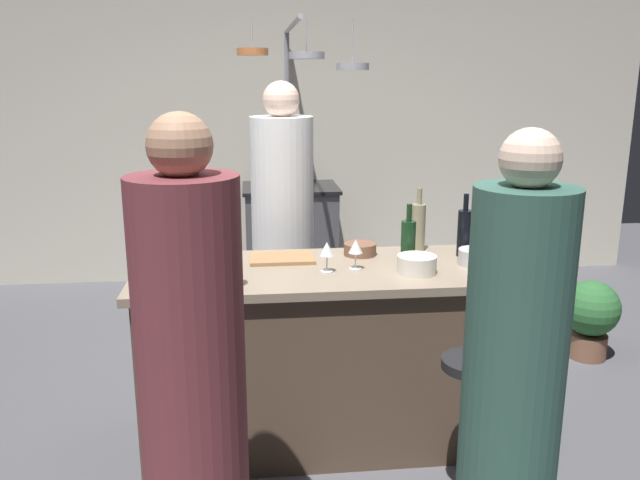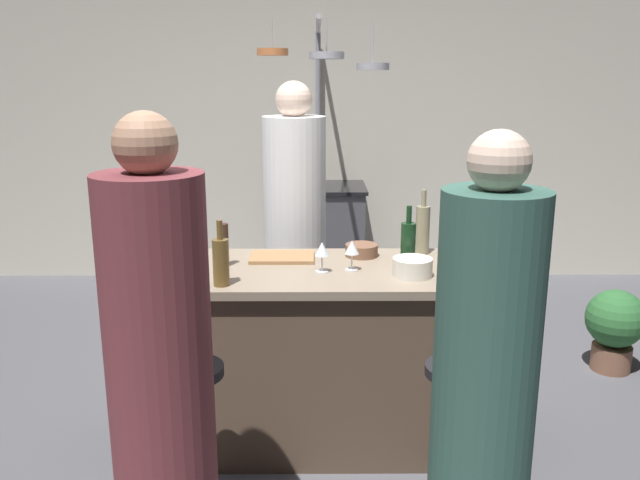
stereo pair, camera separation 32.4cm
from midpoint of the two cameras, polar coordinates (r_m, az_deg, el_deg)
ground_plane at (r=3.49m, az=2.79°, el=-16.81°), size 9.00×9.00×0.00m
back_wall at (r=5.86m, az=1.44°, el=9.35°), size 6.40×0.16×2.60m
kitchen_island at (r=3.28m, az=2.89°, el=-10.01°), size 1.80×0.72×0.90m
stove_range at (r=5.60m, az=1.51°, el=0.27°), size 0.80×0.64×0.89m
chef at (r=3.97m, az=0.13°, el=-0.04°), size 0.37×0.37×1.77m
bar_stool_right at (r=2.85m, az=15.01°, el=-16.20°), size 0.28×0.28×0.68m
guest_right at (r=2.35m, az=18.09°, el=-12.69°), size 0.35×0.35×1.64m
bar_stool_left at (r=2.78m, az=-7.55°, el=-16.68°), size 0.28×0.28×0.68m
guest_left at (r=2.29m, az=-9.79°, el=-12.18°), size 0.36×0.36×1.69m
overhead_pot_rack at (r=4.90m, az=2.08°, el=12.67°), size 0.86×1.48×2.17m
potted_plant at (r=4.51m, az=26.31°, el=-6.72°), size 0.36×0.36×0.52m
cutting_board at (r=3.27m, az=-0.50°, el=-1.54°), size 0.32×0.22×0.02m
pepper_mill at (r=3.13m, az=-5.51°, el=-0.48°), size 0.05×0.05×0.21m
wine_bottle_amber at (r=2.84m, az=-5.47°, el=-1.88°), size 0.07×0.07×0.29m
wine_bottle_red at (r=3.20m, az=10.60°, el=-0.24°), size 0.07×0.07×0.29m
wine_bottle_white at (r=3.40m, az=11.68°, el=0.93°), size 0.07×0.07×0.33m
wine_bottle_dark at (r=3.34m, az=15.58°, el=0.35°), size 0.07×0.07×0.32m
wine_glass_near_left_guest at (r=3.07m, az=5.83°, el=-0.81°), size 0.07×0.07×0.15m
wine_glass_near_right_guest at (r=3.02m, az=3.24°, el=-0.97°), size 0.07×0.07×0.15m
mixing_bowl_ceramic at (r=3.04m, az=11.14°, el=-2.40°), size 0.18×0.18×0.08m
mixing_bowl_steel at (r=3.22m, az=16.40°, el=-1.85°), size 0.17×0.17×0.08m
mixing_bowl_wooden at (r=3.33m, az=6.45°, el=-0.93°), size 0.17×0.17×0.06m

